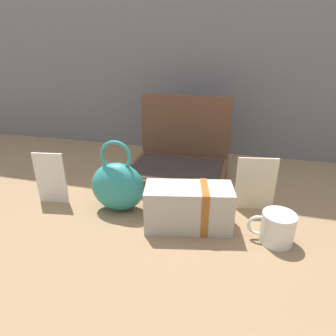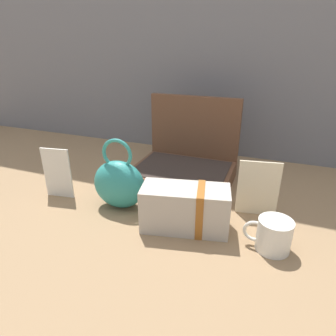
{
  "view_description": "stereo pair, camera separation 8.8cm",
  "coord_description": "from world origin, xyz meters",
  "px_view_note": "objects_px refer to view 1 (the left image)",
  "views": [
    {
      "loc": [
        0.19,
        -0.8,
        0.5
      ],
      "look_at": [
        -0.02,
        -0.02,
        0.15
      ],
      "focal_mm": 30.92,
      "sensor_mm": 36.0,
      "label": 1
    },
    {
      "loc": [
        0.27,
        -0.77,
        0.5
      ],
      "look_at": [
        -0.02,
        -0.02,
        0.15
      ],
      "focal_mm": 30.92,
      "sensor_mm": 36.0,
      "label": 2
    }
  ],
  "objects_px": {
    "teal_pouch_handbag": "(118,186)",
    "cream_toiletry_bag": "(190,207)",
    "info_card_left": "(51,178)",
    "poster_card_right": "(256,184)",
    "coffee_mug": "(277,228)",
    "open_suitcase": "(179,163)"
  },
  "relations": [
    {
      "from": "teal_pouch_handbag",
      "to": "cream_toiletry_bag",
      "type": "height_order",
      "value": "teal_pouch_handbag"
    },
    {
      "from": "cream_toiletry_bag",
      "to": "info_card_left",
      "type": "relative_size",
      "value": 1.49
    },
    {
      "from": "teal_pouch_handbag",
      "to": "poster_card_right",
      "type": "bearing_deg",
      "value": 15.25
    },
    {
      "from": "poster_card_right",
      "to": "cream_toiletry_bag",
      "type": "bearing_deg",
      "value": -150.2
    },
    {
      "from": "info_card_left",
      "to": "poster_card_right",
      "type": "height_order",
      "value": "same"
    },
    {
      "from": "coffee_mug",
      "to": "poster_card_right",
      "type": "xyz_separation_m",
      "value": [
        -0.06,
        0.16,
        0.04
      ]
    },
    {
      "from": "open_suitcase",
      "to": "cream_toiletry_bag",
      "type": "relative_size",
      "value": 1.38
    },
    {
      "from": "teal_pouch_handbag",
      "to": "coffee_mug",
      "type": "xyz_separation_m",
      "value": [
        0.47,
        -0.05,
        -0.04
      ]
    },
    {
      "from": "teal_pouch_handbag",
      "to": "coffee_mug",
      "type": "distance_m",
      "value": 0.48
    },
    {
      "from": "cream_toiletry_bag",
      "to": "coffee_mug",
      "type": "height_order",
      "value": "cream_toiletry_bag"
    },
    {
      "from": "coffee_mug",
      "to": "poster_card_right",
      "type": "relative_size",
      "value": 0.7
    },
    {
      "from": "open_suitcase",
      "to": "teal_pouch_handbag",
      "type": "bearing_deg",
      "value": -116.3
    },
    {
      "from": "open_suitcase",
      "to": "cream_toiletry_bag",
      "type": "bearing_deg",
      "value": -71.85
    },
    {
      "from": "coffee_mug",
      "to": "poster_card_right",
      "type": "bearing_deg",
      "value": 109.52
    },
    {
      "from": "teal_pouch_handbag",
      "to": "poster_card_right",
      "type": "relative_size",
      "value": 1.32
    },
    {
      "from": "cream_toiletry_bag",
      "to": "info_card_left",
      "type": "xyz_separation_m",
      "value": [
        -0.47,
        0.02,
        0.02
      ]
    },
    {
      "from": "open_suitcase",
      "to": "poster_card_right",
      "type": "height_order",
      "value": "open_suitcase"
    },
    {
      "from": "teal_pouch_handbag",
      "to": "coffee_mug",
      "type": "relative_size",
      "value": 1.9
    },
    {
      "from": "coffee_mug",
      "to": "info_card_left",
      "type": "relative_size",
      "value": 0.7
    },
    {
      "from": "coffee_mug",
      "to": "teal_pouch_handbag",
      "type": "bearing_deg",
      "value": 174.31
    },
    {
      "from": "open_suitcase",
      "to": "coffee_mug",
      "type": "bearing_deg",
      "value": -43.34
    },
    {
      "from": "teal_pouch_handbag",
      "to": "info_card_left",
      "type": "relative_size",
      "value": 1.32
    }
  ]
}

